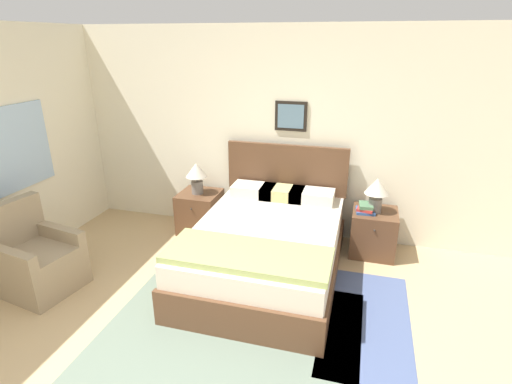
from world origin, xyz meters
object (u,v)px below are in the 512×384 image
at_px(bed, 267,247).
at_px(nightstand_near_window, 200,212).
at_px(armchair, 35,261).
at_px(nightstand_by_door, 373,232).
at_px(table_lamp_by_door, 377,190).
at_px(table_lamp_near_window, 197,174).

xyz_separation_m(bed, nightstand_near_window, (-1.11, 0.79, -0.06)).
relative_size(armchair, nightstand_by_door, 1.69).
relative_size(bed, table_lamp_by_door, 5.20).
distance_m(armchair, nightstand_near_window, 2.01).
xyz_separation_m(bed, table_lamp_near_window, (-1.13, 0.77, 0.48)).
xyz_separation_m(armchair, table_lamp_near_window, (1.08, 1.66, 0.50)).
bearing_deg(bed, armchair, -158.09).
bearing_deg(bed, table_lamp_near_window, 145.50).
height_order(nightstand_near_window, table_lamp_near_window, table_lamp_near_window).
relative_size(nightstand_near_window, nightstand_by_door, 1.00).
relative_size(table_lamp_near_window, table_lamp_by_door, 1.00).
bearing_deg(armchair, table_lamp_by_door, 126.52).
distance_m(nightstand_near_window, table_lamp_by_door, 2.28).
bearing_deg(table_lamp_by_door, armchair, -153.31).
relative_size(bed, nightstand_near_window, 3.96).
distance_m(nightstand_near_window, table_lamp_near_window, 0.54).
bearing_deg(table_lamp_by_door, nightstand_near_window, 179.56).
relative_size(armchair, table_lamp_by_door, 2.22).
height_order(armchair, nightstand_near_window, armchair).
distance_m(nightstand_by_door, table_lamp_by_door, 0.54).
xyz_separation_m(nightstand_near_window, table_lamp_near_window, (-0.01, -0.02, 0.54)).
bearing_deg(table_lamp_by_door, table_lamp_near_window, 180.00).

